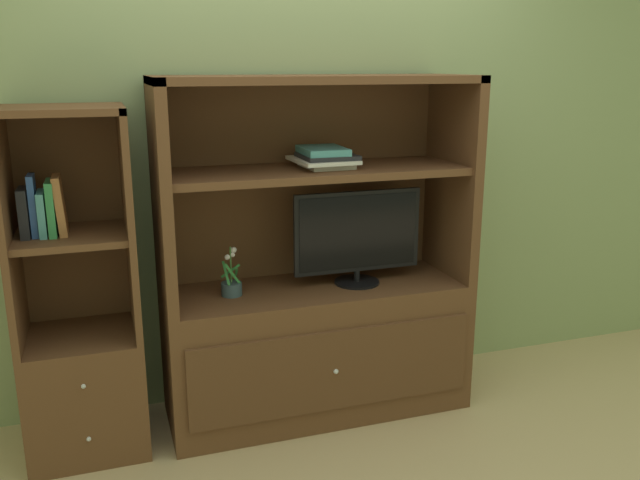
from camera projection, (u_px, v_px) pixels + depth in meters
ground_plane at (344, 447)px, 3.11m from camera, size 8.00×8.00×0.00m
painted_rear_wall at (295, 130)px, 3.44m from camera, size 6.00×0.10×2.80m
media_console at (316, 312)px, 3.35m from camera, size 1.51×0.56×1.68m
tv_monitor at (358, 236)px, 3.29m from camera, size 0.66×0.23×0.47m
potted_plant at (232, 285)px, 3.16m from camera, size 0.10×0.10×0.24m
magazine_stack at (325, 157)px, 3.16m from camera, size 0.29×0.34×0.10m
bookshelf_tall at (82, 344)px, 3.01m from camera, size 0.52×0.49×1.57m
upright_book_row at (43, 209)px, 2.81m from camera, size 0.18×0.18×0.26m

